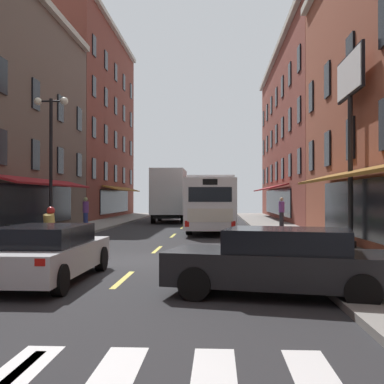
{
  "coord_description": "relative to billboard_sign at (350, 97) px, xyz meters",
  "views": [
    {
      "loc": [
        2.23,
        -14.79,
        1.96
      ],
      "look_at": [
        0.8,
        12.64,
        2.26
      ],
      "focal_mm": 44.75,
      "sensor_mm": 36.0,
      "label": 1
    }
  ],
  "objects": [
    {
      "name": "sidewalk_right",
      "position": [
        -1.15,
        -2.73,
        -5.5
      ],
      "size": [
        3.0,
        80.0,
        0.14
      ],
      "primitive_type": "cube",
      "color": "gray",
      "rests_on": "ground"
    },
    {
      "name": "sedan_mid",
      "position": [
        -8.77,
        -6.61,
        -4.9
      ],
      "size": [
        1.99,
        4.68,
        1.3
      ],
      "color": "silver",
      "rests_on": "ground"
    },
    {
      "name": "box_truck",
      "position": [
        -8.45,
        19.45,
        -3.53
      ],
      "size": [
        2.52,
        7.31,
        4.04
      ],
      "color": "#B21E19",
      "rests_on": "ground"
    },
    {
      "name": "bicycle_near",
      "position": [
        -11.99,
        -1.81,
        -5.07
      ],
      "size": [
        1.71,
        0.48,
        0.91
      ],
      "color": "black",
      "rests_on": "sidewalk_left"
    },
    {
      "name": "pedestrian_near",
      "position": [
        -12.74,
        10.98,
        -4.47
      ],
      "size": [
        0.4,
        0.52,
        1.81
      ],
      "rotation": [
        0.0,
        0.0,
        3.44
      ],
      "color": "navy",
      "rests_on": "sidewalk_left"
    },
    {
      "name": "lane_centre_dashes",
      "position": [
        -7.05,
        -2.98,
        -5.57
      ],
      "size": [
        0.14,
        73.9,
        0.01
      ],
      "color": "#DBCC4C",
      "rests_on": "ground"
    },
    {
      "name": "ground_plane",
      "position": [
        -7.05,
        -2.73,
        -5.62
      ],
      "size": [
        34.8,
        80.0,
        0.1
      ],
      "primitive_type": "cube",
      "color": "#28282B"
    },
    {
      "name": "sedan_near",
      "position": [
        -3.54,
        -7.97,
        -4.89
      ],
      "size": [
        4.7,
        2.71,
        1.34
      ],
      "color": "black",
      "rests_on": "ground"
    },
    {
      "name": "billboard_sign",
      "position": [
        0.0,
        0.0,
        0.0
      ],
      "size": [
        0.4,
        3.21,
        7.02
      ],
      "color": "black",
      "rests_on": "sidewalk_right"
    },
    {
      "name": "motorcycle_rider",
      "position": [
        -10.08,
        -2.61,
        -4.87
      ],
      "size": [
        0.62,
        2.07,
        1.66
      ],
      "color": "black",
      "rests_on": "ground"
    },
    {
      "name": "transit_bus",
      "position": [
        -5.07,
        11.06,
        -3.97
      ],
      "size": [
        2.74,
        11.99,
        3.04
      ],
      "color": "white",
      "rests_on": "ground"
    },
    {
      "name": "street_lamp_twin",
      "position": [
        -11.67,
        1.86,
        -2.16
      ],
      "size": [
        1.42,
        0.32,
        5.95
      ],
      "color": "black",
      "rests_on": "sidewalk_left"
    },
    {
      "name": "pedestrian_mid",
      "position": [
        -0.78,
        12.64,
        -4.5
      ],
      "size": [
        0.36,
        0.36,
        1.81
      ],
      "rotation": [
        0.0,
        0.0,
        6.05
      ],
      "color": "black",
      "rests_on": "sidewalk_right"
    }
  ]
}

